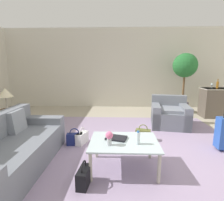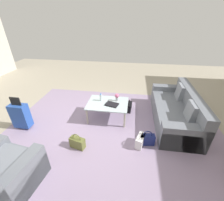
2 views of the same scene
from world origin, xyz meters
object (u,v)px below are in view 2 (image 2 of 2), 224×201
at_px(handbag_white, 140,140).
at_px(handbag_olive, 77,143).
at_px(coffee_table, 108,105).
at_px(suitcase_blue, 21,115).
at_px(flower_vase, 117,97).
at_px(handbag_black, 129,107).
at_px(couch, 177,112).
at_px(water_bottle, 101,97).
at_px(handbag_navy, 147,139).
at_px(coffee_table_book, 112,104).

relative_size(handbag_white, handbag_olive, 1.00).
bearing_deg(coffee_table, suitcase_blue, 19.29).
relative_size(flower_vase, suitcase_blue, 0.24).
distance_m(suitcase_blue, handbag_olive, 1.62).
distance_m(handbag_white, handbag_black, 1.35).
distance_m(couch, handbag_white, 1.38).
height_order(couch, handbag_white, couch).
bearing_deg(handbag_black, couch, 165.36).
bearing_deg(water_bottle, coffee_table, 153.43).
height_order(coffee_table, water_bottle, water_bottle).
height_order(flower_vase, handbag_white, flower_vase).
xyz_separation_m(couch, handbag_black, (1.25, -0.33, -0.16)).
height_order(water_bottle, handbag_olive, water_bottle).
xyz_separation_m(suitcase_blue, handbag_navy, (-2.99, 0.13, -0.23)).
relative_size(couch, handbag_navy, 6.00).
xyz_separation_m(flower_vase, handbag_white, (-0.63, 1.04, -0.46)).
bearing_deg(handbag_black, suitcase_blue, 23.84).
bearing_deg(coffee_table, coffee_table_book, 146.31).
xyz_separation_m(coffee_table_book, handbag_olive, (0.58, 1.06, -0.35)).
distance_m(coffee_table, coffee_table_book, 0.16).
distance_m(suitcase_blue, handbag_navy, 3.00).
relative_size(couch, handbag_olive, 6.00).
xyz_separation_m(flower_vase, handbag_black, (-0.33, -0.28, -0.46)).
relative_size(suitcase_blue, handbag_black, 2.37).
bearing_deg(handbag_navy, water_bottle, -38.07).
xyz_separation_m(couch, coffee_table_book, (1.67, 0.18, 0.18)).
distance_m(handbag_white, handbag_olive, 1.33).
xyz_separation_m(couch, handbag_navy, (0.80, 0.93, -0.16)).
bearing_deg(flower_vase, handbag_olive, 62.28).
distance_m(couch, handbag_olive, 2.57).
relative_size(water_bottle, suitcase_blue, 0.24).
relative_size(coffee_table, handbag_white, 2.91).
xyz_separation_m(handbag_navy, handbag_olive, (1.45, 0.30, 0.00)).
bearing_deg(handbag_navy, suitcase_blue, -2.54).
bearing_deg(coffee_table, handbag_black, -142.13).
bearing_deg(couch, suitcase_blue, 11.91).
bearing_deg(water_bottle, handbag_navy, 141.93).
relative_size(couch, handbag_white, 6.00).
height_order(flower_vase, handbag_black, flower_vase).
distance_m(couch, coffee_table_book, 1.69).
bearing_deg(handbag_black, handbag_white, 102.96).
bearing_deg(flower_vase, coffee_table, 34.29).
xyz_separation_m(couch, handbag_white, (0.94, 0.99, -0.16)).
bearing_deg(handbag_navy, handbag_white, 20.90).
bearing_deg(water_bottle, handbag_white, 136.75).
bearing_deg(water_bottle, handbag_black, -156.46).
xyz_separation_m(couch, suitcase_blue, (3.79, 0.80, 0.06)).
relative_size(water_bottle, handbag_olive, 0.57).
bearing_deg(handbag_white, handbag_navy, -159.10).
relative_size(couch, suitcase_blue, 2.53).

